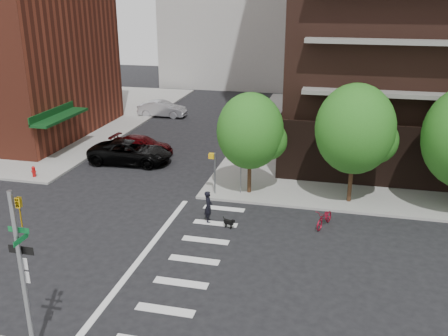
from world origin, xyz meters
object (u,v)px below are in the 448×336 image
(traffic_signal, at_px, (25,288))
(parked_car_black, at_px, (130,152))
(fire_hydrant, at_px, (34,171))
(parked_car_silver, at_px, (162,109))
(scooter, at_px, (325,218))
(parked_car_maroon, at_px, (142,145))
(dog_walker, at_px, (208,207))

(traffic_signal, distance_m, parked_car_black, 20.50)
(fire_hydrant, distance_m, parked_car_silver, 18.72)
(parked_car_black, relative_size, parked_car_silver, 1.24)
(parked_car_silver, bearing_deg, parked_car_black, -170.17)
(traffic_signal, bearing_deg, scooter, 53.61)
(fire_hydrant, height_order, parked_car_silver, parked_car_silver)
(traffic_signal, height_order, scooter, traffic_signal)
(traffic_signal, height_order, parked_car_maroon, traffic_signal)
(scooter, bearing_deg, traffic_signal, -106.68)
(parked_car_maroon, relative_size, parked_car_silver, 1.01)
(parked_car_black, height_order, dog_walker, dog_walker)
(traffic_signal, bearing_deg, dog_walker, 75.38)
(parked_car_black, distance_m, scooter, 16.00)
(scooter, distance_m, dog_walker, 6.24)
(scooter, relative_size, dog_walker, 1.06)
(fire_hydrant, height_order, scooter, scooter)
(traffic_signal, relative_size, parked_car_black, 1.00)
(scooter, bearing_deg, fire_hydrant, -168.56)
(parked_car_black, bearing_deg, parked_car_silver, 8.17)
(parked_car_maroon, height_order, scooter, parked_car_maroon)
(traffic_signal, distance_m, scooter, 15.68)
(fire_hydrant, distance_m, parked_car_black, 6.73)
(parked_car_maroon, xyz_separation_m, dog_walker, (8.07, -10.33, 0.19))
(parked_car_silver, bearing_deg, traffic_signal, -168.16)
(parked_car_maroon, bearing_deg, fire_hydrant, 146.74)
(parked_car_black, bearing_deg, fire_hydrant, 129.29)
(parked_car_maroon, relative_size, dog_walker, 2.73)
(parked_car_silver, xyz_separation_m, dog_walker, (10.77, -22.22, 0.10))
(traffic_signal, distance_m, dog_walker, 12.18)
(parked_car_black, distance_m, parked_car_silver, 14.34)
(traffic_signal, xyz_separation_m, scooter, (9.21, 12.50, -2.20))
(parked_car_maroon, distance_m, parked_car_silver, 12.19)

